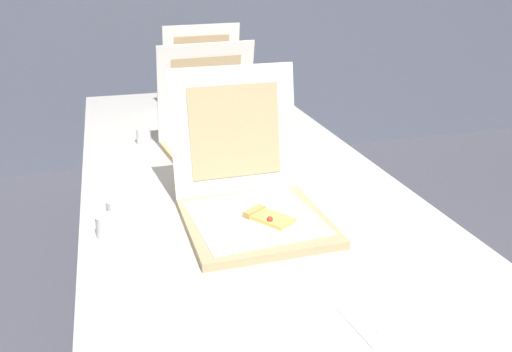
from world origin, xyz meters
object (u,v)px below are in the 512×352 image
object	(u,v)px
table	(235,185)
cup_white_near_center	(117,210)
pizza_box_front	(251,200)
cup_white_near_left	(107,226)
pizza_box_back	(211,100)
napkin_pile	(386,317)
cup_white_far	(144,136)
pizza_box_middle	(218,138)

from	to	relation	value
table	cup_white_near_center	xyz separation A→B (m)	(-0.38, -0.24, 0.07)
pizza_box_front	cup_white_near_left	bearing A→B (deg)	178.52
pizza_box_back	napkin_pile	world-z (taller)	pizza_box_back
table	cup_white_far	distance (m)	0.48
table	pizza_box_front	distance (m)	0.35
pizza_box_front	table	bearing A→B (deg)	82.84
cup_white_near_center	cup_white_far	bearing A→B (deg)	79.01
table	pizza_box_middle	world-z (taller)	pizza_box_middle
cup_white_far	cup_white_near_center	bearing A→B (deg)	-100.99
pizza_box_front	pizza_box_back	bearing A→B (deg)	83.14
cup_white_near_left	pizza_box_middle	bearing A→B (deg)	53.56
table	cup_white_near_left	distance (m)	0.53
pizza_box_back	cup_white_near_center	world-z (taller)	pizza_box_back
pizza_box_back	napkin_pile	xyz separation A→B (m)	(0.03, -1.58, -0.05)
table	napkin_pile	xyz separation A→B (m)	(0.10, -0.82, 0.05)
pizza_box_front	pizza_box_back	world-z (taller)	pizza_box_back
pizza_box_middle	napkin_pile	world-z (taller)	pizza_box_middle
pizza_box_front	pizza_box_middle	distance (m)	0.54
pizza_box_back	cup_white_near_left	world-z (taller)	pizza_box_back
table	napkin_pile	distance (m)	0.83
cup_white_near_left	napkin_pile	distance (m)	0.71
pizza_box_front	cup_white_far	bearing A→B (deg)	106.06
pizza_box_front	cup_white_near_center	distance (m)	0.36
pizza_box_front	napkin_pile	xyz separation A→B (m)	(0.14, -0.49, -0.05)
pizza_box_back	cup_white_far	bearing A→B (deg)	-138.77
cup_white_near_left	napkin_pile	xyz separation A→B (m)	(0.51, -0.49, -0.03)
cup_white_far	napkin_pile	world-z (taller)	cup_white_far
cup_white_far	napkin_pile	xyz separation A→B (m)	(0.36, -1.21, -0.03)
pizza_box_back	cup_white_near_left	size ratio (longest dim) A/B	6.91
pizza_box_front	pizza_box_back	xyz separation A→B (m)	(0.11, 1.10, 0.00)
pizza_box_front	cup_white_far	world-z (taller)	pizza_box_front
pizza_box_front	cup_white_far	distance (m)	0.76
pizza_box_middle	cup_white_far	distance (m)	0.31
pizza_box_back	cup_white_near_left	bearing A→B (deg)	-120.67
pizza_box_middle	cup_white_far	size ratio (longest dim) A/B	6.98
table	cup_white_near_left	world-z (taller)	cup_white_near_left
pizza_box_middle	cup_white_near_left	bearing A→B (deg)	-133.92
table	cup_white_far	world-z (taller)	cup_white_far
cup_white_far	cup_white_near_center	world-z (taller)	same
cup_white_far	cup_white_near_left	world-z (taller)	same
napkin_pile	pizza_box_middle	bearing A→B (deg)	96.26
pizza_box_back	napkin_pile	size ratio (longest dim) A/B	2.49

